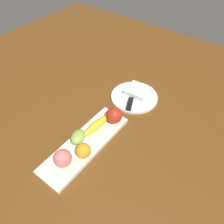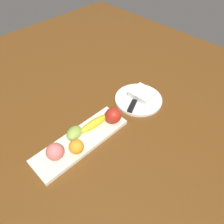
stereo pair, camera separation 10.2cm
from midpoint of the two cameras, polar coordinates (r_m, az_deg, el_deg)
ground_plane at (r=0.98m, az=-8.96°, el=-7.82°), size 2.40×2.40×0.00m
fruit_tray at (r=0.97m, az=-10.08°, el=-8.33°), size 0.45×0.14×0.02m
apple at (r=1.00m, az=-2.35°, el=-1.00°), size 0.08×0.08×0.08m
banana at (r=0.99m, az=-7.05°, el=-3.59°), size 0.16×0.05×0.04m
orange_near_apple at (r=0.90m, az=-10.78°, el=-10.02°), size 0.06×0.06×0.06m
peach at (r=0.89m, az=-16.14°, el=-11.58°), size 0.07×0.07×0.07m
grape_bunch at (r=0.96m, az=-11.92°, el=-6.53°), size 0.09×0.08×0.05m
dinner_plate at (r=1.16m, az=3.23°, el=3.85°), size 0.25×0.25×0.01m
folded_napkin at (r=1.17m, az=4.14°, el=5.42°), size 0.11×0.12×0.03m
knife at (r=1.12m, az=2.19°, el=2.47°), size 0.17×0.09×0.01m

